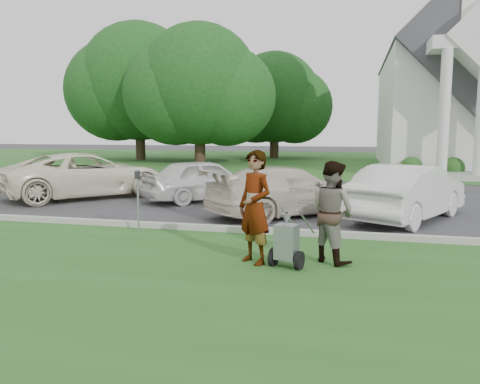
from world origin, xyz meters
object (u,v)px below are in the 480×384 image
at_px(car_a, 87,175).
at_px(car_b, 205,180).
at_px(striping_cart, 287,243).
at_px(tree_far, 139,87).
at_px(tree_back, 274,102).
at_px(tree_left, 199,90).
at_px(parking_meter_near, 138,193).
at_px(person_left, 255,208).
at_px(car_d, 408,192).
at_px(person_right, 332,213).
at_px(car_c, 286,191).
at_px(church, 460,73).

height_order(car_a, car_b, car_a).
height_order(striping_cart, car_b, car_b).
distance_m(tree_far, car_a, 21.98).
distance_m(tree_back, striping_cart, 32.67).
bearing_deg(tree_left, car_b, -71.03).
bearing_deg(parking_meter_near, person_left, -30.63).
height_order(person_left, car_b, person_left).
height_order(parking_meter_near, car_d, car_d).
bearing_deg(tree_far, person_right, -58.37).
relative_size(tree_back, person_right, 5.36).
bearing_deg(car_d, person_right, 96.93).
bearing_deg(tree_left, car_a, -84.78).
xyz_separation_m(tree_back, person_right, (6.25, -31.38, -3.83)).
distance_m(tree_far, person_right, 31.35).
distance_m(parking_meter_near, car_d, 6.89).
relative_size(person_right, car_c, 0.39).
bearing_deg(car_a, church, -90.01).
bearing_deg(striping_cart, tree_far, 135.51).
xyz_separation_m(car_c, car_d, (3.21, 0.00, 0.05)).
bearing_deg(striping_cart, car_a, 154.76).
bearing_deg(car_a, person_right, -175.72).
distance_m(church, tree_back, 14.77).
height_order(tree_far, car_d, tree_far).
distance_m(car_a, car_d, 10.61).
bearing_deg(person_left, church, 108.69).
distance_m(car_b, car_c, 3.60).
xyz_separation_m(striping_cart, parking_meter_near, (-3.68, 1.97, 0.47)).
bearing_deg(car_c, tree_left, -20.64).
bearing_deg(person_right, tree_back, -39.34).
relative_size(striping_cart, person_right, 0.65).
bearing_deg(parking_meter_near, person_right, -18.06).
xyz_separation_m(striping_cart, person_left, (-0.58, 0.14, 0.55)).
bearing_deg(car_a, car_b, -137.26).
relative_size(tree_left, tree_far, 0.91).
distance_m(tree_far, tree_back, 11.22).
distance_m(car_c, car_d, 3.21).
height_order(tree_far, person_right, tree_far).
distance_m(parking_meter_near, car_a, 6.52).
distance_m(church, car_b, 21.84).
height_order(tree_back, car_c, tree_back).
relative_size(tree_far, striping_cart, 9.97).
height_order(person_left, car_a, person_left).
bearing_deg(car_b, car_a, 48.54).
xyz_separation_m(church, car_b, (-11.21, -17.99, -5.24)).
relative_size(tree_back, striping_cart, 8.24).
distance_m(tree_left, car_b, 18.37).
bearing_deg(tree_back, car_b, -85.87).
height_order(person_left, car_c, person_left).
height_order(tree_back, car_d, tree_back).
bearing_deg(person_left, tree_back, 135.48).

